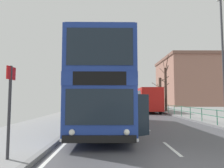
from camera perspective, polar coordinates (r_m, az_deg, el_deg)
double_decker_bus_main at (r=12.10m, az=-2.31°, el=-1.66°), size 3.30×11.42×4.44m
background_bus_far_lane at (r=26.76m, az=9.98°, el=-4.45°), size 2.82×9.09×3.08m
pedestrian_railing_far_kerb at (r=15.67m, az=24.72°, el=-7.51°), size 0.05×24.35×0.95m
bus_stop_sign_near at (r=6.05m, az=-27.68°, el=-4.34°), size 0.08×0.44×2.53m
street_lamp_far_side at (r=15.66m, az=29.59°, el=8.80°), size 0.28×0.60×8.80m
bare_tree_far_00 at (r=27.09m, az=15.41°, el=-1.03°), size 1.15×2.62×7.25m
bare_tree_far_01 at (r=32.98m, az=13.96°, el=-2.41°), size 3.10×1.30×5.46m
background_building_00 at (r=55.59m, az=20.69°, el=0.62°), size 12.30×17.85×12.57m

